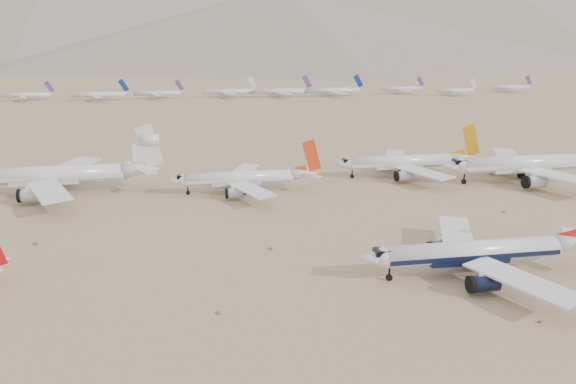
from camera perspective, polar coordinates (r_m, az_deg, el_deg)
The scene contains 9 objects.
ground at distance 125.99m, azimuth 13.16°, elevation -7.19°, with size 7000.00×7000.00×0.00m, color #8A7250.
main_airliner at distance 123.28m, azimuth 19.19°, elevation -5.73°, with size 50.73×49.55×17.90m.
row2_navy_widebody at distance 206.91m, azimuth 23.48°, elevation 2.66°, with size 60.92×59.58×21.67m.
row2_gold_tail at distance 201.52m, azimuth 11.98°, elevation 3.01°, with size 50.30×49.19×17.91m.
row2_orange_tail at distance 177.19m, azimuth -4.37°, elevation 1.43°, with size 45.63×44.64×16.28m.
row2_white_trijet at distance 188.46m, azimuth -22.12°, elevation 1.68°, with size 60.53×59.15×21.45m.
distant_storage_row at distance 449.25m, azimuth -7.80°, elevation 9.99°, with size 524.85×55.35×14.96m.
foothills at distance 1336.12m, azimuth 16.16°, elevation 15.94°, with size 4637.50×1395.00×155.00m.
desert_scrub at distance 100.31m, azimuth 17.92°, elevation -13.62°, with size 261.14×121.67×0.63m.
Camera 1 is at (-47.50, -106.31, 48.14)m, focal length 35.00 mm.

